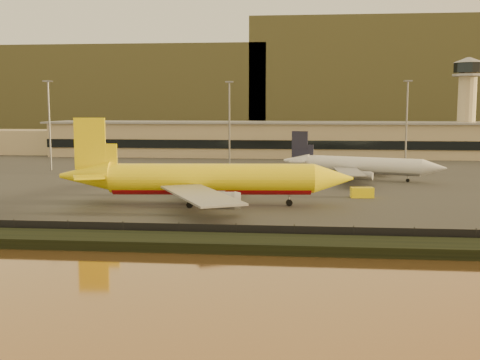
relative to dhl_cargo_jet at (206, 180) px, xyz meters
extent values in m
plane|color=black|center=(6.54, -15.12, -5.06)|extent=(900.00, 900.00, 0.00)
cube|color=black|center=(6.54, -32.12, -4.36)|extent=(320.00, 7.00, 1.40)
cube|color=#2D2D2D|center=(6.54, 79.88, -4.96)|extent=(320.00, 220.00, 0.20)
cube|color=black|center=(6.54, -28.12, -3.76)|extent=(300.00, 0.05, 2.20)
cube|color=#C9B18C|center=(6.54, 109.88, 1.14)|extent=(160.00, 22.00, 12.00)
cube|color=black|center=(6.54, 98.68, 0.14)|extent=(160.00, 0.60, 3.00)
cube|color=gray|center=(6.54, 109.88, 7.44)|extent=(164.00, 24.00, 0.60)
cube|color=#C9B18C|center=(-88.46, 113.88, -0.36)|extent=(50.00, 18.00, 9.00)
cylinder|color=#C9B18C|center=(76.54, 115.88, 10.14)|extent=(6.40, 6.40, 30.00)
cylinder|color=black|center=(76.54, 115.88, 26.89)|extent=(10.40, 10.40, 3.50)
cone|color=gray|center=(76.54, 115.88, 29.64)|extent=(11.20, 11.20, 2.00)
cylinder|color=gray|center=(76.54, 115.88, 24.34)|extent=(11.20, 11.20, 0.80)
cylinder|color=slate|center=(-53.46, 54.88, 7.64)|extent=(0.50, 0.50, 25.00)
cube|color=slate|center=(-53.46, 54.88, 20.34)|extent=(2.20, 2.20, 0.40)
cylinder|color=slate|center=(-3.46, 64.88, 7.64)|extent=(0.50, 0.50, 25.00)
cube|color=slate|center=(-3.46, 64.88, 20.34)|extent=(2.20, 2.20, 0.40)
cylinder|color=slate|center=(46.54, 62.88, 7.64)|extent=(0.50, 0.50, 25.00)
cube|color=slate|center=(46.54, 62.88, 20.34)|extent=(2.20, 2.20, 0.40)
cube|color=brown|center=(-133.46, 324.88, 22.44)|extent=(260.00, 160.00, 55.00)
cube|color=brown|center=(96.54, 324.88, 29.94)|extent=(220.00, 160.00, 70.00)
cylinder|color=yellow|center=(0.99, 0.09, 0.29)|extent=(37.88, 8.75, 5.42)
cylinder|color=#B40A10|center=(0.99, 0.09, -0.65)|extent=(36.73, 7.47, 4.23)
cone|color=yellow|center=(23.32, 2.09, 0.29)|extent=(7.75, 6.05, 5.42)
cone|color=yellow|center=(-22.38, -2.00, 0.70)|extent=(9.83, 6.24, 5.42)
cube|color=yellow|center=(-21.34, -1.91, 6.67)|extent=(5.75, 0.94, 9.49)
cube|color=yellow|center=(-20.79, 3.58, 1.11)|extent=(6.23, 6.19, 0.33)
cube|color=yellow|center=(-19.82, -7.22, 1.11)|extent=(6.82, 6.79, 0.33)
cube|color=gray|center=(-1.34, 14.38, -0.65)|extent=(13.80, 24.57, 0.33)
cylinder|color=gray|center=(1.57, 11.11, -2.15)|extent=(6.50, 3.53, 2.98)
cube|color=gray|center=(1.24, -14.39, -0.65)|extent=(17.19, 24.21, 0.33)
cylinder|color=gray|center=(3.52, -10.65, -2.15)|extent=(6.50, 3.53, 2.98)
cylinder|color=black|center=(15.27, 1.37, -4.26)|extent=(1.27, 1.05, 1.19)
cylinder|color=slate|center=(15.27, 1.37, -3.64)|extent=(0.21, 0.21, 2.44)
cylinder|color=black|center=(-2.69, -2.69, -4.26)|extent=(1.27, 1.05, 1.19)
cylinder|color=slate|center=(-2.69, -2.69, -3.64)|extent=(0.21, 0.21, 2.44)
cylinder|color=black|center=(-3.12, 2.17, -4.26)|extent=(1.27, 1.05, 1.19)
cylinder|color=slate|center=(-3.12, 2.17, -3.64)|extent=(0.21, 0.21, 2.44)
cylinder|color=white|center=(33.00, 42.62, -1.11)|extent=(28.11, 13.19, 3.95)
cylinder|color=gray|center=(33.00, 42.62, -1.80)|extent=(27.08, 12.10, 3.08)
cone|color=white|center=(49.01, 36.97, -1.11)|extent=(6.53, 5.56, 3.95)
cone|color=white|center=(16.26, 48.54, -0.81)|extent=(8.01, 6.09, 3.95)
cube|color=#1B1B31|center=(17.00, 48.27, 3.53)|extent=(4.20, 1.74, 6.91)
cube|color=white|center=(19.06, 51.73, -0.52)|extent=(5.41, 5.38, 0.24)
cube|color=white|center=(16.43, 44.29, -0.52)|extent=(4.04, 3.85, 0.24)
cube|color=gray|center=(35.87, 53.12, -1.80)|extent=(15.90, 16.97, 0.24)
cylinder|color=gray|center=(36.85, 49.95, -2.88)|extent=(5.19, 3.62, 2.17)
cube|color=gray|center=(28.64, 32.65, -1.80)|extent=(6.31, 17.99, 0.24)
cylinder|color=gray|center=(31.39, 34.50, -2.88)|extent=(5.19, 3.62, 2.17)
cylinder|color=black|center=(43.24, 39.01, -4.42)|extent=(1.05, 0.94, 0.87)
cylinder|color=slate|center=(43.24, 39.01, -3.97)|extent=(0.21, 0.21, 1.78)
cylinder|color=black|center=(29.62, 41.93, -4.42)|extent=(1.05, 0.94, 0.87)
cylinder|color=slate|center=(29.62, 41.93, -3.97)|extent=(0.21, 0.21, 1.78)
cylinder|color=black|center=(30.80, 45.28, -4.42)|extent=(1.05, 0.94, 0.87)
cylinder|color=slate|center=(30.80, 45.28, -3.97)|extent=(0.21, 0.21, 1.78)
cube|color=yellow|center=(29.71, 12.99, -3.83)|extent=(4.72, 2.45, 2.05)
cube|color=white|center=(-19.62, 24.63, -3.86)|extent=(4.89, 3.64, 2.01)
camera|label=1|loc=(17.30, -108.96, 13.72)|focal=45.00mm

